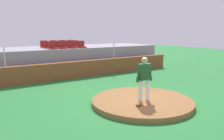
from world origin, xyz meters
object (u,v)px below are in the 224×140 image
stadium_chair_6 (67,45)px  stadium_chair_7 (76,45)px  stadium_chair_2 (72,46)px  stadium_chair_10 (63,45)px  stadium_chair_11 (71,44)px  stadium_chair_1 (63,46)px  stadium_chair_3 (82,46)px  fielding_glove (139,104)px  baseball (117,95)px  stadium_chair_5 (58,46)px  stadium_chair_9 (54,45)px  pitcher (144,75)px  stadium_chair_8 (44,45)px  stadium_chair_0 (53,47)px  stadium_chair_4 (48,46)px

stadium_chair_6 → stadium_chair_7: size_ratio=1.00×
stadium_chair_2 → stadium_chair_10: (0.02, 1.80, 0.00)m
stadium_chair_11 → stadium_chair_1: bearing=52.0°
stadium_chair_3 → stadium_chair_11: size_ratio=1.00×
fielding_glove → stadium_chair_6: stadium_chair_6 is taller
stadium_chair_10 → stadium_chair_11: size_ratio=1.00×
baseball → stadium_chair_5: bearing=88.0°
stadium_chair_9 → stadium_chair_10: (0.68, -0.02, 0.00)m
pitcher → stadium_chair_1: (-0.25, 7.87, 0.71)m
pitcher → stadium_chair_8: bearing=100.1°
stadium_chair_0 → stadium_chair_5: same height
stadium_chair_1 → stadium_chair_6: bearing=-128.8°
baseball → fielding_glove: 1.52m
pitcher → stadium_chair_11: bearing=87.7°
stadium_chair_10 → stadium_chair_7: bearing=127.2°
fielding_glove → stadium_chair_8: bearing=66.3°
pitcher → fielding_glove: 1.18m
fielding_glove → stadium_chair_9: (0.32, 10.03, 1.70)m
baseball → stadium_chair_2: 6.96m
stadium_chair_0 → stadium_chair_3: (2.10, -0.01, 0.00)m
baseball → stadium_chair_11: 8.78m
baseball → stadium_chair_10: stadium_chair_10 is taller
pitcher → stadium_chair_0: stadium_chair_0 is taller
pitcher → stadium_chair_10: 9.70m
stadium_chair_11 → stadium_chair_4: bearing=22.5°
stadium_chair_0 → stadium_chair_2: size_ratio=1.00×
stadium_chair_4 → stadium_chair_6: bearing=179.2°
stadium_chair_3 → pitcher: bearing=81.6°
stadium_chair_1 → stadium_chair_8: 1.91m
stadium_chair_5 → stadium_chair_11: 1.63m
pitcher → stadium_chair_8: size_ratio=3.60×
baseball → fielding_glove: (-0.06, -1.52, 0.02)m
fielding_glove → stadium_chair_5: stadium_chair_5 is taller
stadium_chair_6 → stadium_chair_11: (0.68, 0.90, 0.00)m
stadium_chair_2 → stadium_chair_6: (0.01, 0.88, 0.00)m
fielding_glove → stadium_chair_11: 10.26m
stadium_chair_2 → fielding_glove: bearing=83.1°
stadium_chair_7 → stadium_chair_8: bearing=-22.7°
stadium_chair_0 → stadium_chair_11: same height
baseball → stadium_chair_8: bearing=93.1°
stadium_chair_2 → stadium_chair_8: 2.26m
stadium_chair_2 → stadium_chair_11: bearing=-111.3°
stadium_chair_0 → stadium_chair_2: bearing=-179.6°
stadium_chair_3 → stadium_chair_6: bearing=-52.1°
baseball → stadium_chair_6: (0.94, 7.56, 1.72)m
fielding_glove → stadium_chair_11: bearing=54.4°
stadium_chair_0 → stadium_chair_10: (1.41, 1.81, 0.00)m
baseball → stadium_chair_8: (-0.47, 8.46, 1.72)m
pitcher → fielding_glove: (-0.55, -0.34, -0.99)m
stadium_chair_1 → stadium_chair_7: bearing=-147.4°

